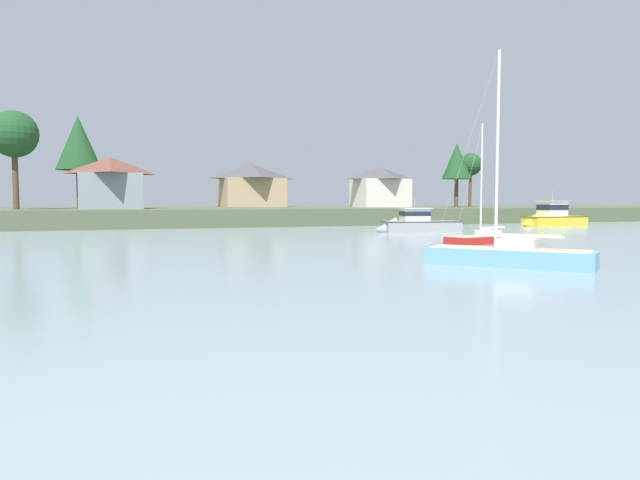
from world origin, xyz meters
The scene contains 13 objects.
far_shore_bank centered at (0.00, 80.17, 1.02)m, with size 232.64×46.37×2.03m, color #4C563D.
sailboat_skyblue centered at (2.17, 14.74, 0.23)m, with size 6.12×6.90×10.32m.
cruiser_grey centered at (12.69, 42.46, 0.51)m, with size 8.69×4.16×4.20m.
cruiser_yellow centered at (35.15, 49.16, 0.71)m, with size 9.60×3.30×5.09m.
sailboat_red centered at (10.05, 27.30, 0.18)m, with size 6.62×3.36×8.69m.
mooring_buoy_yellow centered at (21.51, 34.75, 0.06)m, with size 0.34×0.34×0.39m.
shore_tree_left_mid centered at (-18.32, 78.25, 10.72)m, with size 5.95×5.95×12.42m.
shore_tree_center_right centered at (-24.69, 67.75, 10.53)m, with size 5.33×5.33×11.26m.
shore_tree_center_left centered at (36.17, 70.70, 9.11)m, with size 4.50×4.50×9.91m.
shore_tree_inland_a centered at (43.99, 78.42, 9.18)m, with size 3.90×3.90×9.21m.
cottage_eastern centered at (-14.40, 71.12, 5.39)m, with size 7.96×9.57×6.50m.
cottage_behind_trees centered at (26.08, 76.89, 5.32)m, with size 8.50×7.16×6.37m.
cottage_hillside centered at (8.33, 90.47, 5.83)m, with size 10.82×10.11×7.33m.
Camera 1 is at (-15.01, -7.05, 2.96)m, focal length 32.67 mm.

